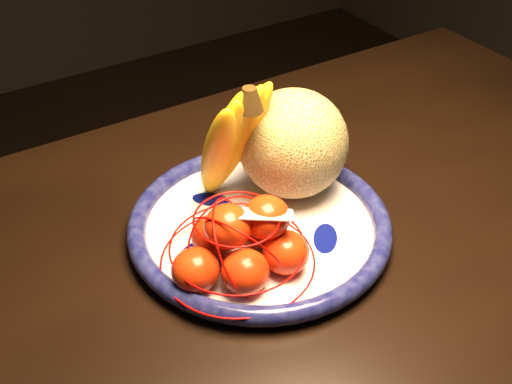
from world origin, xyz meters
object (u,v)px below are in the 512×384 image
mandarin_bag (242,244)px  fruit_bowl (260,225)px  banana_bunch (227,140)px  cantaloupe (293,144)px  dining_table (273,312)px

mandarin_bag → fruit_bowl: bearing=42.2°
fruit_bowl → banana_bunch: size_ratio=1.71×
cantaloupe → fruit_bowl: bearing=-151.1°
banana_bunch → mandarin_bag: bearing=-133.5°
fruit_bowl → cantaloupe: size_ratio=2.31×
banana_bunch → cantaloupe: bearing=-33.6°
dining_table → fruit_bowl: 0.13m
cantaloupe → mandarin_bag: (-0.16, -0.11, -0.04)m
mandarin_bag → banana_bunch: bearing=66.9°
fruit_bowl → cantaloupe: bearing=28.9°
fruit_bowl → banana_bunch: 0.13m
fruit_bowl → cantaloupe: 0.13m
mandarin_bag → cantaloupe: bearing=35.0°
fruit_bowl → cantaloupe: (0.09, 0.05, 0.08)m
fruit_bowl → mandarin_bag: bearing=-137.8°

